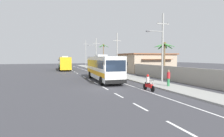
{
  "coord_description": "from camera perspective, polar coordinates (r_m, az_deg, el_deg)",
  "views": [
    {
      "loc": [
        -5.79,
        -18.89,
        3.32
      ],
      "look_at": [
        3.0,
        5.45,
        1.7
      ],
      "focal_mm": 28.7,
      "sensor_mm": 36.0,
      "label": 1
    }
  ],
  "objects": [
    {
      "name": "pedestrian_midwalk",
      "position": [
        20.72,
        17.54,
        -2.84
      ],
      "size": [
        0.36,
        0.36,
        1.75
      ],
      "rotation": [
        0.0,
        0.0,
        1.38
      ],
      "color": "#2D7A47",
      "rests_on": "sidewalk_kerb"
    },
    {
      "name": "boundary_wall",
      "position": [
        36.82,
        6.63,
        -0.0
      ],
      "size": [
        0.24,
        60.0,
        2.06
      ],
      "primitive_type": "cube",
      "color": "#9E998E",
      "rests_on": "ground"
    },
    {
      "name": "coach_bus_far_lane",
      "position": [
        48.34,
        -14.88,
        1.76
      ],
      "size": [
        3.31,
        12.15,
        3.62
      ],
      "color": "gold",
      "rests_on": "ground"
    },
    {
      "name": "utility_pole_nearest",
      "position": [
        24.81,
        15.63,
        6.92
      ],
      "size": [
        3.43,
        0.24,
        9.08
      ],
      "color": "#9E9E99",
      "rests_on": "ground"
    },
    {
      "name": "palm_second",
      "position": [
        28.03,
        16.36,
        5.26
      ],
      "size": [
        3.14,
        3.17,
        5.59
      ],
      "color": "brown",
      "rests_on": "ground"
    },
    {
      "name": "lane_markings",
      "position": [
        34.86,
        -6.78,
        -1.9
      ],
      "size": [
        3.46,
        71.56,
        0.01
      ],
      "color": "white",
      "rests_on": "ground"
    },
    {
      "name": "utility_pole_far",
      "position": [
        55.44,
        -5.15,
        5.23
      ],
      "size": [
        3.84,
        0.24,
        9.24
      ],
      "color": "#9E9E99",
      "rests_on": "ground"
    },
    {
      "name": "motorcycle_trailing",
      "position": [
        34.95,
        -3.41,
        -0.82
      ],
      "size": [
        0.56,
        1.96,
        1.56
      ],
      "color": "black",
      "rests_on": "ground"
    },
    {
      "name": "motorcycle_beside_bus",
      "position": [
        18.31,
        11.52,
        -4.86
      ],
      "size": [
        0.56,
        1.96,
        1.62
      ],
      "color": "black",
      "rests_on": "ground"
    },
    {
      "name": "pedestrian_near_kerb",
      "position": [
        40.53,
        -1.58,
        0.32
      ],
      "size": [
        0.36,
        0.36,
        1.67
      ],
      "rotation": [
        0.0,
        0.0,
        2.13
      ],
      "color": "beige",
      "rests_on": "sidewalk_kerb"
    },
    {
      "name": "utility_pole_distant",
      "position": [
        71.78,
        -8.36,
        5.06
      ],
      "size": [
        1.92,
        0.24,
        10.07
      ],
      "color": "#9E9E99",
      "rests_on": "ground"
    },
    {
      "name": "utility_pole_mid",
      "position": [
        39.66,
        1.61,
        5.27
      ],
      "size": [
        1.83,
        0.24,
        8.69
      ],
      "color": "#9E9E99",
      "rests_on": "ground"
    },
    {
      "name": "ground_plane",
      "position": [
        20.03,
        -2.79,
        -5.96
      ],
      "size": [
        160.0,
        160.0,
        0.0
      ],
      "primitive_type": "plane",
      "color": "#3A3A3F"
    },
    {
      "name": "sidewalk_kerb",
      "position": [
        31.68,
        3.68,
        -2.31
      ],
      "size": [
        3.2,
        90.0,
        0.14
      ],
      "primitive_type": "cube",
      "color": "#999993",
      "rests_on": "ground"
    },
    {
      "name": "roadside_building",
      "position": [
        42.01,
        10.68,
        1.86
      ],
      "size": [
        10.94,
        9.91,
        4.17
      ],
      "color": "tan",
      "rests_on": "ground"
    },
    {
      "name": "coach_bus_foreground",
      "position": [
        25.51,
        -2.87,
        0.45
      ],
      "size": [
        3.37,
        11.81,
        3.71
      ],
      "color": "silver",
      "rests_on": "ground"
    },
    {
      "name": "palm_nearest",
      "position": [
        52.45,
        -2.76,
        5.85
      ],
      "size": [
        3.08,
        2.92,
        7.22
      ],
      "color": "brown",
      "rests_on": "ground"
    }
  ]
}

